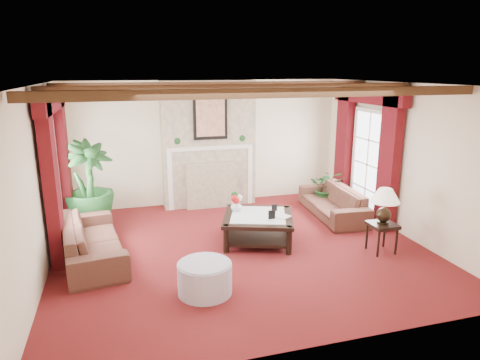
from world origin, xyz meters
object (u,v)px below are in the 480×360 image
object	(u,v)px
potted_palm	(90,203)
sofa_left	(92,234)
side_table	(382,237)
ottoman	(205,278)
sofa_right	(333,197)
coffee_table	(258,228)

from	to	relation	value
potted_palm	sofa_left	bearing A→B (deg)	-86.58
side_table	ottoman	distance (m)	3.11
ottoman	sofa_right	bearing A→B (deg)	37.00
ottoman	sofa_left	bearing A→B (deg)	133.90
ottoman	side_table	bearing A→B (deg)	9.75
ottoman	coffee_table	bearing A→B (deg)	50.15
sofa_left	coffee_table	size ratio (longest dim) A/B	1.89
coffee_table	potted_palm	bearing A→B (deg)	170.53
coffee_table	side_table	world-z (taller)	side_table
potted_palm	coffee_table	size ratio (longest dim) A/B	1.61
sofa_right	coffee_table	bearing A→B (deg)	-60.71
sofa_right	side_table	world-z (taller)	sofa_right
sofa_right	side_table	bearing A→B (deg)	1.84
sofa_left	coffee_table	bearing A→B (deg)	-98.69
sofa_right	coffee_table	size ratio (longest dim) A/B	1.74
sofa_left	potted_palm	size ratio (longest dim) A/B	1.17
sofa_left	potted_palm	xyz separation A→B (m)	(-0.09, 1.51, 0.04)
potted_palm	side_table	distance (m)	5.29
side_table	ottoman	size ratio (longest dim) A/B	0.67
sofa_right	potted_palm	xyz separation A→B (m)	(-4.73, 0.69, 0.07)
sofa_right	coffee_table	distance (m)	2.10
sofa_right	potted_palm	size ratio (longest dim) A/B	1.08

